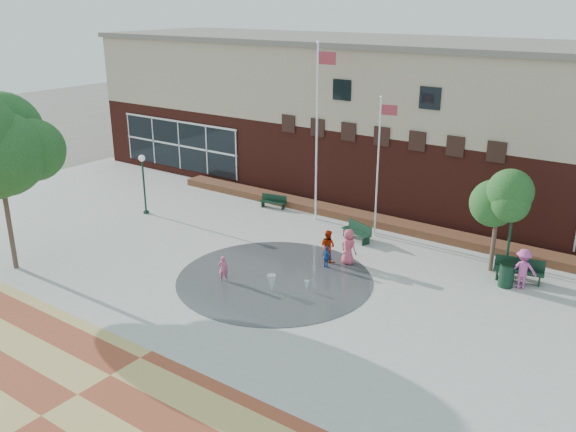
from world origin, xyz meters
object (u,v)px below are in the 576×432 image
Objects in this scene: trash_can at (507,275)px; child_splash at (223,269)px; flagpole_left at (318,124)px; flagpole_right at (379,160)px; bench_left at (273,204)px.

trash_can is 0.93× the size of child_splash.
flagpole_left is 4.00m from flagpole_right.
bench_left is at bearing 164.74° from flagpole_right.
flagpole_right is 9.53m from child_splash.
flagpole_right reaches higher than trash_can.
flagpole_left is 5.95× the size of bench_left.
trash_can is at bearing 177.63° from child_splash.
flagpole_left is at bearing -16.17° from bench_left.
flagpole_left is 8.85× the size of trash_can.
flagpole_right reaches higher than child_splash.
child_splash is at bearing -119.31° from flagpole_right.
child_splash reaches higher than bench_left.
flagpole_left is at bearing -118.76° from child_splash.
flagpole_left is at bearing 167.87° from trash_can.
bench_left is 1.49× the size of trash_can.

